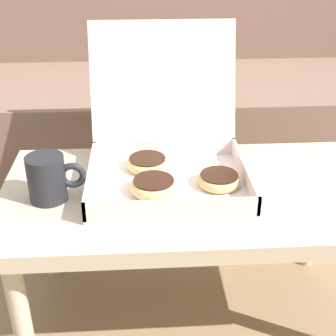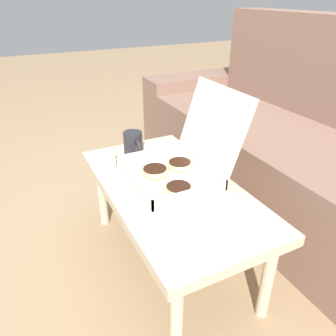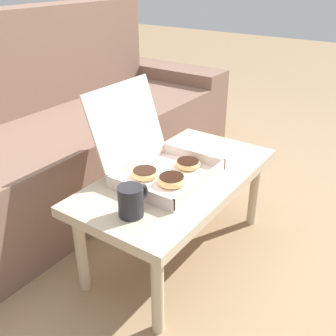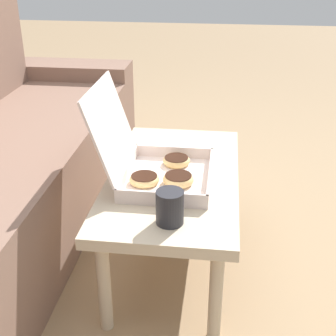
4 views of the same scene
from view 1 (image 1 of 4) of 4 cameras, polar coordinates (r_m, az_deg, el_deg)
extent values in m
plane|color=#937756|center=(1.40, 2.17, -15.66)|extent=(12.00, 12.00, 0.00)
cube|color=#7A5B4C|center=(1.81, 0.37, 3.75)|extent=(1.94, 0.57, 0.45)
cube|color=#7A5B4C|center=(2.09, -0.35, 14.66)|extent=(1.94, 0.20, 0.97)
cube|color=#C6B293|center=(1.14, 2.69, -3.37)|extent=(0.91, 0.48, 0.04)
cylinder|color=#C6B293|center=(1.15, -17.51, -16.99)|extent=(0.04, 0.04, 0.35)
cylinder|color=#C6B293|center=(1.42, -14.50, -6.76)|extent=(0.04, 0.04, 0.35)
cylinder|color=#C6B293|center=(1.49, 17.26, -5.57)|extent=(0.04, 0.04, 0.35)
cube|color=silver|center=(1.14, 0.00, -2.04)|extent=(0.38, 0.31, 0.01)
cube|color=silver|center=(1.00, 0.54, -5.07)|extent=(0.38, 0.01, 0.05)
cube|color=silver|center=(1.26, -0.43, 2.45)|extent=(0.38, 0.01, 0.05)
cube|color=silver|center=(1.13, -9.47, -1.14)|extent=(0.01, 0.31, 0.05)
cube|color=silver|center=(1.15, 9.30, -0.58)|extent=(0.01, 0.31, 0.05)
cube|color=silver|center=(1.25, -0.59, 10.56)|extent=(0.38, 0.10, 0.30)
torus|color=#E5BC75|center=(1.20, -2.52, 0.58)|extent=(0.11, 0.11, 0.03)
cylinder|color=black|center=(1.19, -2.53, 0.97)|extent=(0.09, 0.09, 0.01)
torus|color=#E5BC75|center=(1.09, -1.76, -2.24)|extent=(0.11, 0.11, 0.03)
cylinder|color=black|center=(1.09, -1.77, -1.78)|extent=(0.10, 0.10, 0.02)
torus|color=#E5BC75|center=(1.13, 6.24, -1.45)|extent=(0.10, 0.10, 0.03)
cylinder|color=black|center=(1.12, 6.27, -1.07)|extent=(0.09, 0.09, 0.01)
cylinder|color=#232328|center=(1.10, -14.57, -1.22)|extent=(0.09, 0.09, 0.11)
torus|color=#232328|center=(1.09, -11.58, -0.89)|extent=(0.06, 0.02, 0.06)
camera|label=2|loc=(1.19, 68.04, 16.46)|focal=35.00mm
camera|label=3|loc=(1.10, -88.18, 11.89)|focal=42.00mm
camera|label=4|loc=(1.66, -70.73, 18.35)|focal=50.00mm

